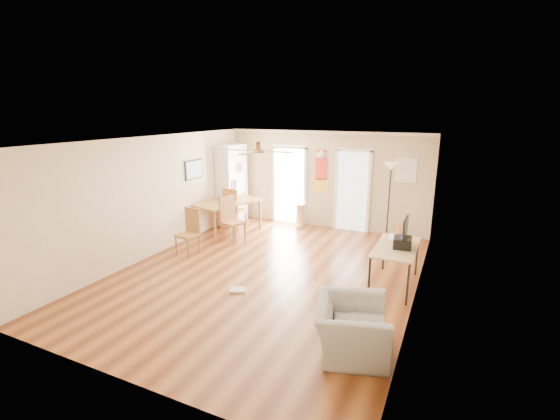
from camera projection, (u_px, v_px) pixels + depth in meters
The scene contains 29 objects.
floor at pixel (267, 273), 7.60m from camera, with size 7.00×7.00×0.00m, color brown.
ceiling at pixel (266, 140), 6.95m from camera, with size 5.50×7.00×0.00m, color silver, non-canonical shape.
wall_back at pixel (325, 180), 10.35m from camera, with size 5.50×0.04×2.60m, color beige, non-canonical shape.
wall_front at pixel (122, 282), 4.21m from camera, with size 5.50×0.04×2.60m, color beige, non-canonical shape.
wall_left at pixel (154, 196), 8.40m from camera, with size 0.04×7.00×2.60m, color beige, non-canonical shape.
wall_right at pixel (420, 228), 6.15m from camera, with size 0.04×7.00×2.60m, color beige, non-canonical shape.
crown_molding at pixel (266, 142), 6.96m from camera, with size 5.50×7.00×0.08m, color white, non-canonical shape.
kitchen_doorway at pixel (289, 186), 10.83m from camera, with size 0.90×0.10×2.10m, color white, non-canonical shape.
bathroom_doorway at pixel (352, 192), 10.09m from camera, with size 0.80×0.10×2.10m, color white, non-canonical shape.
wall_decal at pixel (321, 171), 10.32m from camera, with size 0.46×0.03×1.10m, color red.
ac_grille at pixel (406, 170), 9.38m from camera, with size 0.50×0.04×0.60m, color white.
framed_poster at pixel (194, 169), 9.52m from camera, with size 0.04×0.66×0.48m, color black.
ceiling_fan at pixel (258, 151), 6.73m from camera, with size 1.24×1.24×0.20m, color #593819, non-canonical shape.
bookshelf at pixel (232, 184), 10.81m from camera, with size 0.44×0.99×2.20m, color silver, non-canonical shape.
dining_table at pixel (227, 217), 10.07m from camera, with size 1.00×1.67×0.84m, color #A07033, non-canonical shape.
dining_chair_right_a at pixel (234, 220), 9.36m from camera, with size 0.43×0.43×1.05m, color olive, non-canonical shape.
dining_chair_right_b at pixel (233, 220), 9.29m from camera, with size 0.45×0.45×1.10m, color #A06033, non-canonical shape.
dining_chair_near at pixel (187, 232), 8.49m from camera, with size 0.42×0.42×1.02m, color olive, non-canonical shape.
dining_chair_far at pixel (235, 208), 10.42m from camera, with size 0.46×0.46×1.11m, color #AA6437, non-canonical shape.
trash_can at pixel (301, 215), 10.55m from camera, with size 0.30×0.30×0.66m, color silver.
torchiere_lamp at pixel (389, 201), 9.44m from camera, with size 0.36×0.36×1.91m, color black, non-canonical shape.
computer_desk at pixel (395, 266), 6.99m from camera, with size 0.71×1.42×0.76m, color tan, non-canonical shape.
imac at pixel (405, 232), 6.82m from camera, with size 0.08×0.56×0.52m, color black, non-canonical shape.
keyboard at pixel (393, 237), 7.39m from camera, with size 0.13×0.41×0.02m, color silver.
printer at pixel (403, 243), 6.81m from camera, with size 0.31×0.36×0.18m, color black.
orange_bottle at pixel (400, 230), 7.47m from camera, with size 0.07×0.07×0.21m, color orange.
wastebasket_a at pixel (341, 299), 6.20m from camera, with size 0.29×0.29×0.33m, color silver.
floor_cloth at pixel (238, 290), 6.85m from camera, with size 0.27×0.21×0.04m, color #A8A8A3.
armchair at pixel (351, 328), 5.07m from camera, with size 1.06×0.92×0.69m, color gray.
Camera 1 is at (3.20, -6.28, 3.12)m, focal length 24.72 mm.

